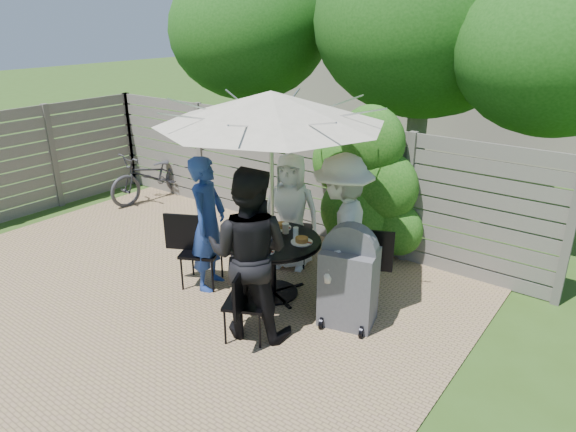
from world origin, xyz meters
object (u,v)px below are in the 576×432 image
Objects in this scene: chair_right at (351,283)px; umbrella at (271,108)px; person_right at (342,233)px; syrup_jug at (269,231)px; person_left at (208,224)px; plate_front at (263,250)px; bbq_grill at (349,280)px; glass_back at (271,225)px; chair_front at (247,316)px; person_back at (291,212)px; patio_table at (273,256)px; plate_left at (244,234)px; chair_left at (201,264)px; person_front at (249,254)px; glass_right at (296,233)px; plate_right at (302,241)px; bicycle at (153,176)px; plate_back at (281,226)px; chair_back at (293,242)px; glass_left at (249,235)px.

umbrella is at bearing -1.66° from chair_right.
person_right is 11.62× the size of syrup_jug.
person_left reaches higher than plate_front.
person_left is 1.89m from bbq_grill.
chair_front is at bearing -63.91° from glass_back.
person_back reaches higher than syrup_jug.
glass_back is (-0.19, 0.20, 0.30)m from patio_table.
person_back is 10.02× the size of syrup_jug.
chair_left is at bearing -158.70° from plate_left.
person_front is 1.57× the size of bbq_grill.
chair_left is 1.34m from glass_right.
bicycle is at bearing 162.86° from plate_right.
umbrella is 1.49m from syrup_jug.
person_front reaches higher than patio_table.
chair_front is (1.12, -0.60, -0.59)m from person_left.
person_back is at bearing 134.59° from plate_right.
plate_back is 0.15× the size of bicycle.
chair_back is (-0.35, 0.90, -0.22)m from patio_table.
umbrella is 2.27m from chair_front.
person_back is 1.87m from chair_front.
syrup_jug is (0.23, -0.75, 0.04)m from person_back.
person_back is 1.19m from plate_front.
chair_left is at bearing -40.61° from person_front.
chair_back is at bearing 97.51° from glass_left.
plate_right is at bearing -113.45° from person_front.
chair_front is at bearing -23.28° from bicycle.
patio_table is 1.48× the size of chair_back.
chair_front is at bearing 43.31° from chair_right.
glass_right is (-0.09, 0.97, -0.12)m from person_front.
person_right is at bearing 17.92° from syrup_jug.
plate_left is at bearing -113.36° from glass_back.
umbrella reaches higher than glass_back.
person_left reaches higher than glass_left.
umbrella is 2.08× the size of person_back.
chair_left is 6.87× the size of glass_back.
bicycle is at bearing 156.48° from plate_left.
chair_left is 0.80× the size of bbq_grill.
glass_left is 0.88× the size of syrup_jug.
person_left reaches higher than bicycle.
person_right is 13.28× the size of glass_left.
umbrella reaches higher than syrup_jug.
umbrella is 1.58m from plate_right.
person_right is 7.15× the size of plate_front.
bbq_grill is at bearing -0.88° from syrup_jug.
syrup_jug is at bearing -79.82° from plate_back.
chair_right reaches higher than chair_front.
glass_left is 0.08× the size of bicycle.
chair_back is 1.39m from person_left.
plate_left is at bearing -18.29° from bicycle.
person_back reaches higher than patio_table.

